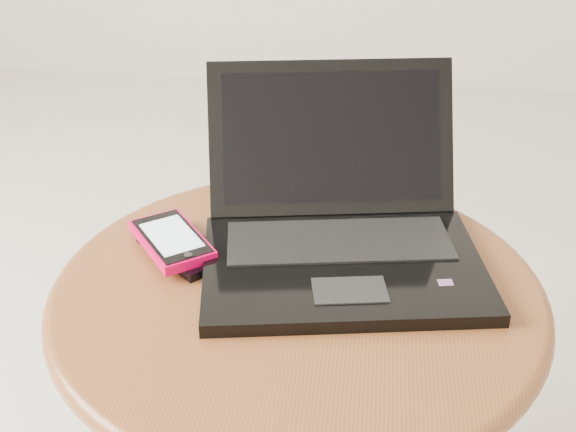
# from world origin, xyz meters

# --- Properties ---
(table) EXTENTS (0.57, 0.57, 0.45)m
(table) POSITION_xyz_m (-0.07, 0.02, 0.36)
(table) COLOR #5E3113
(table) RESTS_ON ground
(laptop) EXTENTS (0.37, 0.37, 0.19)m
(laptop) POSITION_xyz_m (-0.02, 0.09, 0.49)
(laptop) COLOR black
(laptop) RESTS_ON table
(phone_black) EXTENTS (0.13, 0.13, 0.01)m
(phone_black) POSITION_xyz_m (-0.21, 0.07, 0.46)
(phone_black) COLOR black
(phone_black) RESTS_ON table
(phone_pink) EXTENTS (0.13, 0.14, 0.01)m
(phone_pink) POSITION_xyz_m (-0.22, 0.06, 0.47)
(phone_pink) COLOR #D50144
(phone_pink) RESTS_ON phone_black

